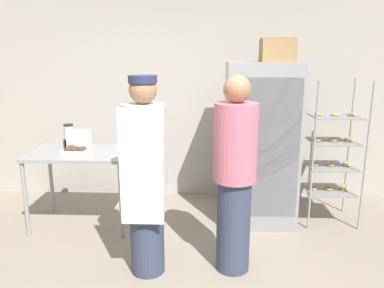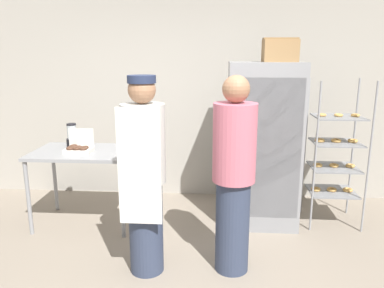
{
  "view_description": "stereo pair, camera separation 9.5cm",
  "coord_description": "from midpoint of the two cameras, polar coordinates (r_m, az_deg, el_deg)",
  "views": [
    {
      "loc": [
        0.21,
        -2.74,
        1.92
      ],
      "look_at": [
        0.08,
        0.69,
        1.1
      ],
      "focal_mm": 35.0,
      "sensor_mm": 36.0,
      "label": 1
    },
    {
      "loc": [
        0.31,
        -2.73,
        1.92
      ],
      "look_at": [
        0.08,
        0.69,
        1.1
      ],
      "focal_mm": 35.0,
      "sensor_mm": 36.0,
      "label": 2
    }
  ],
  "objects": [
    {
      "name": "blender_pitcher",
      "position": [
        4.57,
        -17.24,
        1.11
      ],
      "size": [
        0.13,
        0.13,
        0.27
      ],
      "color": "black",
      "rests_on": "prep_counter"
    },
    {
      "name": "refrigerator",
      "position": [
        4.34,
        11.28,
        -0.09
      ],
      "size": [
        0.79,
        0.74,
        1.84
      ],
      "color": "gray",
      "rests_on": "ground_plane"
    },
    {
      "name": "person_customer",
      "position": [
        3.28,
        7.21,
        -4.8
      ],
      "size": [
        0.37,
        0.37,
        1.76
      ],
      "color": "#333D56",
      "rests_on": "ground_plane"
    },
    {
      "name": "donut_box",
      "position": [
        4.27,
        -16.32,
        -0.66
      ],
      "size": [
        0.29,
        0.21,
        0.25
      ],
      "color": "silver",
      "rests_on": "prep_counter"
    },
    {
      "name": "prep_counter",
      "position": [
        4.39,
        -15.59,
        -2.18
      ],
      "size": [
        1.11,
        0.75,
        0.87
      ],
      "color": "gray",
      "rests_on": "ground_plane"
    },
    {
      "name": "cardboard_storage_box",
      "position": [
        4.28,
        13.89,
        13.7
      ],
      "size": [
        0.37,
        0.31,
        0.25
      ],
      "color": "#937047",
      "rests_on": "refrigerator"
    },
    {
      "name": "person_baker",
      "position": [
        3.24,
        -6.44,
        -4.66
      ],
      "size": [
        0.37,
        0.39,
        1.76
      ],
      "color": "#333D56",
      "rests_on": "ground_plane"
    },
    {
      "name": "baking_rack",
      "position": [
        4.56,
        21.5,
        -1.59
      ],
      "size": [
        0.59,
        0.52,
        1.66
      ],
      "color": "#93969B",
      "rests_on": "ground_plane"
    },
    {
      "name": "back_wall",
      "position": [
        5.09,
        0.93,
        7.19
      ],
      "size": [
        6.4,
        0.12,
        2.73
      ],
      "primitive_type": "cube",
      "color": "#ADA89E",
      "rests_on": "ground_plane"
    }
  ]
}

